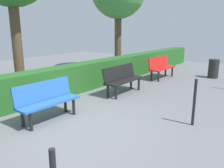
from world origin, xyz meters
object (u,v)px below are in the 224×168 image
object	(u,v)px
bench_blue	(47,99)
trash_bin	(213,69)
bench_black	(122,78)
bench_red	(161,66)

from	to	relation	value
bench_blue	trash_bin	xyz separation A→B (m)	(-6.83, 1.56, -0.10)
bench_blue	bench_black	bearing A→B (deg)	178.91
bench_black	bench_blue	size ratio (longest dim) A/B	1.08
trash_bin	bench_black	bearing A→B (deg)	-20.55
bench_black	trash_bin	xyz separation A→B (m)	(-4.08, 1.53, -0.11)
bench_red	trash_bin	world-z (taller)	bench_red
bench_red	bench_black	xyz separation A→B (m)	(2.69, 0.09, 0.00)
trash_bin	bench_red	bearing A→B (deg)	-49.30
bench_red	trash_bin	xyz separation A→B (m)	(-1.39, 1.62, -0.10)
bench_red	bench_blue	world-z (taller)	same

